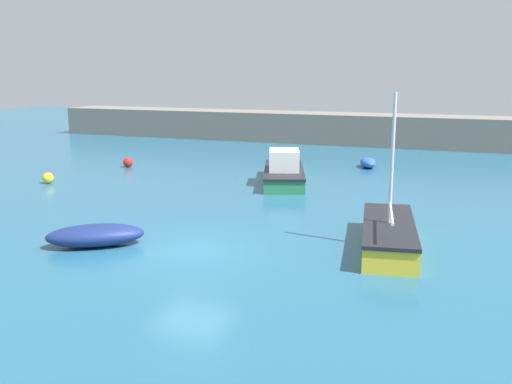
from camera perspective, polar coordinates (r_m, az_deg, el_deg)
The scene contains 8 objects.
ground_plane at distance 18.76m, azimuth -6.44°, elevation -6.17°, with size 120.00×120.00×0.20m, color #235B7A.
harbor_breakwater at distance 46.48m, azimuth 10.71°, elevation 6.18°, with size 54.51×3.89×2.39m, color slate.
dinghy_near_pier at distance 35.24m, azimuth 11.14°, elevation 2.90°, with size 1.48×2.04×0.59m.
rowboat_blue_near at distance 19.76m, azimuth -15.76°, elevation -4.19°, with size 3.38×2.86×0.74m.
sailboat_short_mast at distance 19.31m, azimuth 13.11°, elevation -4.17°, with size 2.57×5.78×5.08m.
motorboat_with_cabin at distance 29.65m, azimuth 2.81°, elevation 2.06°, with size 3.90×6.49×1.80m.
mooring_buoy_red at distance 35.55m, azimuth -12.68°, elevation 2.90°, with size 0.59×0.59×0.59m, color red.
mooring_buoy_yellow at distance 31.56m, azimuth -20.08°, elevation 1.32°, with size 0.57×0.57×0.57m, color yellow.
Camera 1 is at (8.32, -15.78, 5.72)m, focal length 40.00 mm.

